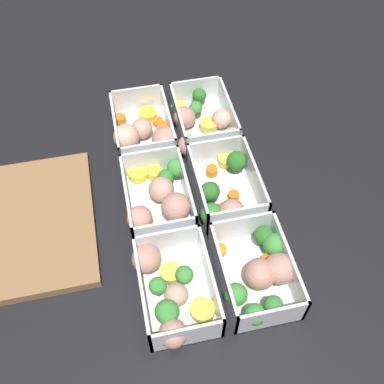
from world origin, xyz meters
The scene contains 8 objects.
ground_plane centered at (0.00, 0.00, 0.00)m, with size 4.00×4.00×0.00m, color black.
container_near_left centered at (-0.18, -0.07, 0.03)m, with size 0.17×0.13×0.06m.
container_near_center centered at (-0.01, -0.06, 0.02)m, with size 0.18×0.12×0.06m.
container_near_right centered at (0.17, -0.06, 0.02)m, with size 0.18×0.14×0.06m.
container_far_left centered at (-0.18, 0.07, 0.02)m, with size 0.19×0.13×0.06m.
container_far_center centered at (0.00, 0.06, 0.02)m, with size 0.18×0.12×0.06m.
container_far_right centered at (0.16, 0.06, 0.02)m, with size 0.17×0.14×0.06m.
cutting_board centered at (0.00, 0.27, 0.01)m, with size 0.28×0.18×0.02m.
Camera 1 is at (-0.48, 0.10, 0.66)m, focal length 42.00 mm.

